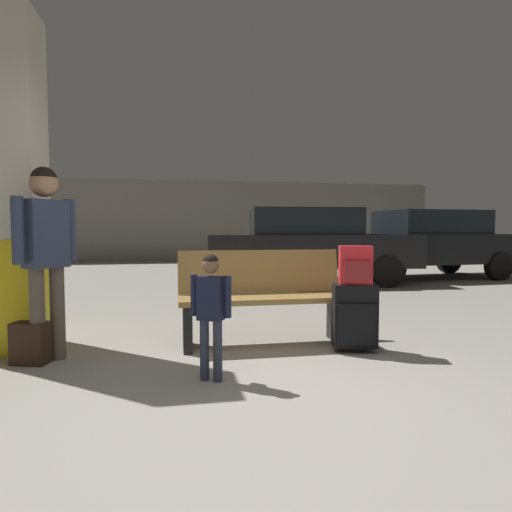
{
  "coord_description": "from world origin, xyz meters",
  "views": [
    {
      "loc": [
        -0.54,
        -2.53,
        1.09
      ],
      "look_at": [
        0.19,
        1.3,
        0.85
      ],
      "focal_mm": 30.49,
      "sensor_mm": 36.0,
      "label": 1
    }
  ],
  "objects_px": {
    "parked_car_side": "(425,242)",
    "backpack_bright": "(355,265)",
    "adult": "(46,243)",
    "bench": "(263,297)",
    "suitcase": "(355,316)",
    "structural_pillar": "(8,184)",
    "parked_car_near": "(308,244)",
    "child": "(211,303)",
    "backpack_dark_floor": "(31,343)"
  },
  "relations": [
    {
      "from": "parked_car_side",
      "to": "backpack_bright",
      "type": "bearing_deg",
      "value": -126.94
    },
    {
      "from": "backpack_bright",
      "to": "adult",
      "type": "height_order",
      "value": "adult"
    },
    {
      "from": "adult",
      "to": "bench",
      "type": "bearing_deg",
      "value": 7.73
    },
    {
      "from": "suitcase",
      "to": "structural_pillar",
      "type": "bearing_deg",
      "value": 167.59
    },
    {
      "from": "suitcase",
      "to": "parked_car_near",
      "type": "bearing_deg",
      "value": 77.16
    },
    {
      "from": "adult",
      "to": "backpack_bright",
      "type": "bearing_deg",
      "value": -4.05
    },
    {
      "from": "backpack_bright",
      "to": "parked_car_side",
      "type": "bearing_deg",
      "value": 53.06
    },
    {
      "from": "structural_pillar",
      "to": "child",
      "type": "height_order",
      "value": "structural_pillar"
    },
    {
      "from": "structural_pillar",
      "to": "parked_car_near",
      "type": "height_order",
      "value": "structural_pillar"
    },
    {
      "from": "backpack_bright",
      "to": "backpack_dark_floor",
      "type": "relative_size",
      "value": 1.0
    },
    {
      "from": "structural_pillar",
      "to": "bench",
      "type": "bearing_deg",
      "value": -5.78
    },
    {
      "from": "suitcase",
      "to": "adult",
      "type": "bearing_deg",
      "value": 175.96
    },
    {
      "from": "adult",
      "to": "parked_car_near",
      "type": "relative_size",
      "value": 0.37
    },
    {
      "from": "adult",
      "to": "parked_car_near",
      "type": "bearing_deg",
      "value": 51.71
    },
    {
      "from": "suitcase",
      "to": "child",
      "type": "xyz_separation_m",
      "value": [
        -1.32,
        -0.51,
        0.24
      ]
    },
    {
      "from": "suitcase",
      "to": "child",
      "type": "height_order",
      "value": "child"
    },
    {
      "from": "parked_car_side",
      "to": "suitcase",
      "type": "bearing_deg",
      "value": -126.94
    },
    {
      "from": "backpack_dark_floor",
      "to": "suitcase",
      "type": "bearing_deg",
      "value": -3.26
    },
    {
      "from": "backpack_bright",
      "to": "backpack_dark_floor",
      "type": "bearing_deg",
      "value": 176.73
    },
    {
      "from": "suitcase",
      "to": "backpack_bright",
      "type": "bearing_deg",
      "value": -139.89
    },
    {
      "from": "structural_pillar",
      "to": "child",
      "type": "distance_m",
      "value": 2.28
    },
    {
      "from": "backpack_dark_floor",
      "to": "adult",
      "type": "bearing_deg",
      "value": 12.86
    },
    {
      "from": "backpack_dark_floor",
      "to": "parked_car_side",
      "type": "relative_size",
      "value": 0.08
    },
    {
      "from": "suitcase",
      "to": "backpack_dark_floor",
      "type": "height_order",
      "value": "suitcase"
    },
    {
      "from": "structural_pillar",
      "to": "adult",
      "type": "relative_size",
      "value": 1.9
    },
    {
      "from": "parked_car_near",
      "to": "structural_pillar",
      "type": "bearing_deg",
      "value": -134.48
    },
    {
      "from": "child",
      "to": "adult",
      "type": "height_order",
      "value": "adult"
    },
    {
      "from": "suitcase",
      "to": "backpack_dark_floor",
      "type": "xyz_separation_m",
      "value": [
        -2.72,
        0.16,
        -0.15
      ]
    },
    {
      "from": "parked_car_side",
      "to": "parked_car_near",
      "type": "bearing_deg",
      "value": -171.46
    },
    {
      "from": "structural_pillar",
      "to": "parked_car_side",
      "type": "relative_size",
      "value": 0.72
    },
    {
      "from": "adult",
      "to": "child",
      "type": "bearing_deg",
      "value": -28.63
    },
    {
      "from": "structural_pillar",
      "to": "parked_car_near",
      "type": "relative_size",
      "value": 0.71
    },
    {
      "from": "backpack_dark_floor",
      "to": "backpack_bright",
      "type": "bearing_deg",
      "value": -3.27
    },
    {
      "from": "bench",
      "to": "child",
      "type": "bearing_deg",
      "value": -121.44
    },
    {
      "from": "child",
      "to": "adult",
      "type": "bearing_deg",
      "value": 151.37
    },
    {
      "from": "child",
      "to": "parked_car_side",
      "type": "bearing_deg",
      "value": 47.62
    },
    {
      "from": "backpack_dark_floor",
      "to": "parked_car_near",
      "type": "relative_size",
      "value": 0.08
    },
    {
      "from": "parked_car_side",
      "to": "adult",
      "type": "bearing_deg",
      "value": -142.1
    },
    {
      "from": "parked_car_near",
      "to": "parked_car_side",
      "type": "height_order",
      "value": "same"
    },
    {
      "from": "suitcase",
      "to": "parked_car_near",
      "type": "xyz_separation_m",
      "value": [
        1.11,
        4.89,
        0.48
      ]
    },
    {
      "from": "backpack_bright",
      "to": "structural_pillar",
      "type": "bearing_deg",
      "value": 167.58
    },
    {
      "from": "adult",
      "to": "parked_car_side",
      "type": "bearing_deg",
      "value": 37.9
    },
    {
      "from": "bench",
      "to": "backpack_bright",
      "type": "distance_m",
      "value": 0.92
    },
    {
      "from": "child",
      "to": "backpack_dark_floor",
      "type": "height_order",
      "value": "child"
    },
    {
      "from": "backpack_bright",
      "to": "parked_car_near",
      "type": "height_order",
      "value": "parked_car_near"
    },
    {
      "from": "child",
      "to": "bench",
      "type": "bearing_deg",
      "value": 58.56
    },
    {
      "from": "structural_pillar",
      "to": "child",
      "type": "bearing_deg",
      "value": -34.65
    },
    {
      "from": "backpack_bright",
      "to": "adult",
      "type": "bearing_deg",
      "value": 175.95
    },
    {
      "from": "suitcase",
      "to": "backpack_dark_floor",
      "type": "relative_size",
      "value": 1.78
    },
    {
      "from": "child",
      "to": "parked_car_side",
      "type": "distance_m",
      "value": 7.9
    }
  ]
}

